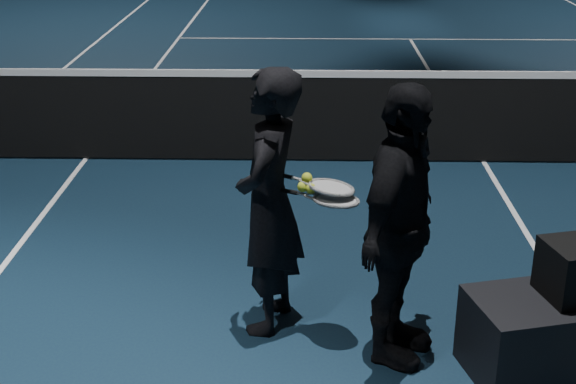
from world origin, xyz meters
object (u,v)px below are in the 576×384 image
player_a (269,203)px  tennis_balls (307,185)px  racket_lower (336,200)px  racket_upper (331,187)px  player_b (399,228)px

player_a → tennis_balls: player_a is taller
racket_lower → tennis_balls: size_ratio=5.67×
racket_upper → tennis_balls: 0.15m
player_a → racket_upper: size_ratio=2.53×
racket_lower → racket_upper: 0.09m
player_a → player_b: size_ratio=1.00×
player_b → racket_lower: (-0.36, 0.17, 0.10)m
player_a → racket_lower: bearing=79.1°
racket_upper → tennis_balls: tennis_balls is taller
player_a → tennis_balls: bearing=80.2°
player_a → racket_lower: 0.46m
racket_lower → tennis_balls: bearing=178.5°
player_a → player_b: bearing=79.1°
racket_upper → tennis_balls: (-0.15, 0.03, 0.00)m
racket_upper → player_b: bearing=-9.1°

